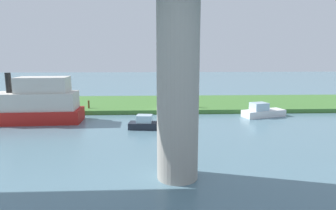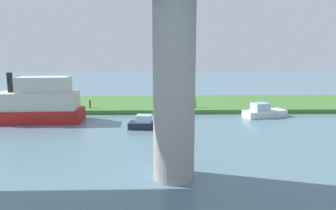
% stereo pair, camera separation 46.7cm
% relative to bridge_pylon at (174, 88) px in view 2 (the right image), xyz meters
% --- Properties ---
extents(ground_plane, '(160.00, 160.00, 0.00)m').
position_rel_bridge_pylon_xyz_m(ground_plane, '(-0.62, -17.48, -5.15)').
color(ground_plane, slate).
extents(grassy_bank, '(80.00, 12.00, 0.50)m').
position_rel_bridge_pylon_xyz_m(grassy_bank, '(-0.62, -23.48, -4.90)').
color(grassy_bank, '#427533').
rests_on(grassy_bank, ground).
extents(bridge_pylon, '(2.30, 2.30, 10.31)m').
position_rel_bridge_pylon_xyz_m(bridge_pylon, '(0.00, 0.00, 0.00)').
color(bridge_pylon, '#9E998E').
rests_on(bridge_pylon, ground).
extents(person_on_bank, '(0.46, 0.46, 1.39)m').
position_rel_bridge_pylon_xyz_m(person_on_bank, '(-3.44, -19.14, -3.95)').
color(person_on_bank, '#2D334C').
rests_on(person_on_bank, grassy_bank).
extents(mooring_post, '(0.20, 0.20, 0.95)m').
position_rel_bridge_pylon_xyz_m(mooring_post, '(9.26, -19.11, -4.18)').
color(mooring_post, brown).
rests_on(mooring_post, grassy_bank).
extents(pontoon_yellow, '(10.14, 3.77, 5.11)m').
position_rel_bridge_pylon_xyz_m(pontoon_yellow, '(13.58, -14.13, -3.26)').
color(pontoon_yellow, red).
rests_on(pontoon_yellow, ground).
extents(riverboat_paddlewheel, '(4.08, 1.81, 1.32)m').
position_rel_bridge_pylon_xyz_m(riverboat_paddlewheel, '(1.88, -10.99, -4.68)').
color(riverboat_paddlewheel, '#1E232D').
rests_on(riverboat_paddlewheel, ground).
extents(motorboat_white, '(5.11, 3.03, 1.61)m').
position_rel_bridge_pylon_xyz_m(motorboat_white, '(-10.78, -15.86, -4.58)').
color(motorboat_white, white).
rests_on(motorboat_white, ground).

